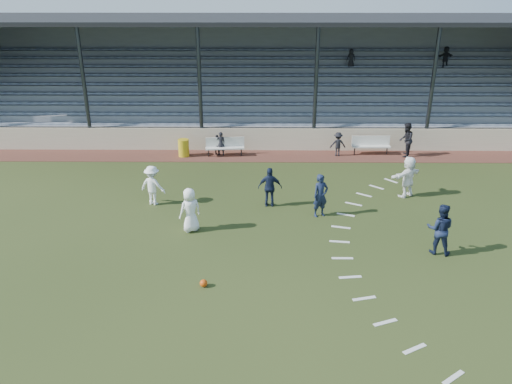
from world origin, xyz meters
TOP-DOWN VIEW (x-y plane):
  - ground at (0.00, 0.00)m, footprint 90.00×90.00m
  - cinder_track at (0.00, 10.50)m, footprint 34.00×2.00m
  - retaining_wall at (0.00, 11.55)m, footprint 34.00×0.18m
  - bench_left at (-1.69, 10.55)m, footprint 2.03×0.67m
  - bench_right at (5.94, 10.90)m, footprint 2.01×0.48m
  - trash_bin at (-3.82, 10.43)m, footprint 0.56×0.56m
  - football at (-1.51, -1.68)m, footprint 0.23×0.23m
  - player_white_lead at (-2.35, 1.95)m, footprint 0.95×0.87m
  - player_navy_lead at (2.45, 3.26)m, footprint 0.73×0.62m
  - player_navy_mid at (6.05, 0.42)m, footprint 1.01×0.89m
  - player_white_wing at (-4.18, 4.31)m, footprint 1.19×0.91m
  - player_navy_wing at (0.54, 4.17)m, footprint 0.96×0.41m
  - player_white_back at (6.31, 5.26)m, footprint 1.63×1.34m
  - official at (7.64, 10.51)m, footprint 0.92×1.03m
  - sub_left_near at (-1.91, 10.60)m, footprint 0.46×0.31m
  - sub_left_far at (-2.10, 10.69)m, footprint 0.65×0.34m
  - sub_right at (4.16, 10.58)m, footprint 0.82×0.48m
  - grandstand at (0.01, 16.26)m, footprint 34.60×9.00m
  - penalty_arc at (4.12, 0.00)m, footprint 3.89×14.63m

SIDE VIEW (x-z plane):
  - ground at x=0.00m, z-range 0.00..0.00m
  - penalty_arc at x=4.12m, z-range 0.00..0.01m
  - cinder_track at x=0.00m, z-range 0.00..0.02m
  - football at x=-1.51m, z-range 0.00..0.23m
  - trash_bin at x=-3.82m, z-range 0.02..0.91m
  - sub_left_far at x=-2.10m, z-range 0.02..1.09m
  - bench_left at x=-1.69m, z-range 0.11..1.06m
  - bench_right at x=5.94m, z-range 0.11..1.06m
  - retaining_wall at x=0.00m, z-range 0.00..1.20m
  - sub_right at x=4.16m, z-range 0.02..1.27m
  - sub_left_near at x=-1.91m, z-range 0.02..1.27m
  - player_navy_wing at x=0.54m, z-range 0.00..1.62m
  - player_white_wing at x=-4.18m, z-range 0.00..1.63m
  - player_white_lead at x=-2.35m, z-range 0.00..1.64m
  - player_navy_lead at x=2.45m, z-range 0.00..1.69m
  - player_white_back at x=6.31m, z-range 0.00..1.75m
  - player_navy_mid at x=6.05m, z-range 0.00..1.76m
  - official at x=7.64m, z-range 0.02..1.78m
  - grandstand at x=0.01m, z-range -1.10..5.51m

